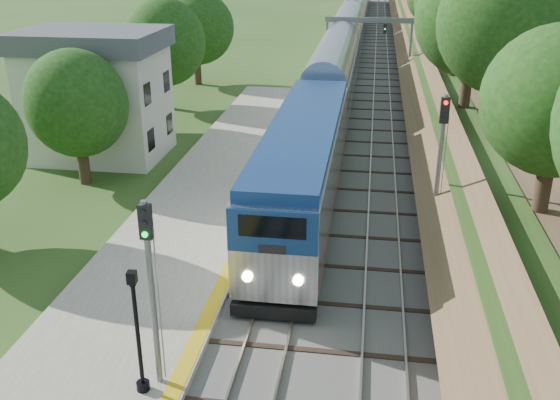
# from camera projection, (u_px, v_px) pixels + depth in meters

# --- Properties ---
(trackbed) EXTENTS (9.50, 170.00, 0.28)m
(trackbed) POSITION_uv_depth(u_px,v_px,m) (362.00, 72.00, 65.84)
(trackbed) COLOR #4C4944
(trackbed) RESTS_ON ground
(platform) EXTENTS (6.40, 68.00, 0.38)m
(platform) POSITION_uv_depth(u_px,v_px,m) (166.00, 264.00, 26.64)
(platform) COLOR gray
(platform) RESTS_ON ground
(yellow_stripe) EXTENTS (0.55, 68.00, 0.01)m
(yellow_stripe) POSITION_uv_depth(u_px,v_px,m) (231.00, 265.00, 26.18)
(yellow_stripe) COLOR gold
(yellow_stripe) RESTS_ON platform
(embankment) EXTENTS (10.64, 170.00, 11.70)m
(embankment) POSITION_uv_depth(u_px,v_px,m) (445.00, 56.00, 63.97)
(embankment) COLOR brown
(embankment) RESTS_ON ground
(station_building) EXTENTS (8.60, 6.60, 8.00)m
(station_building) POSITION_uv_depth(u_px,v_px,m) (97.00, 93.00, 39.10)
(station_building) COLOR silver
(station_building) RESTS_ON ground
(signal_gantry) EXTENTS (8.40, 0.38, 6.20)m
(signal_gantry) POSITION_uv_depth(u_px,v_px,m) (369.00, 32.00, 59.37)
(signal_gantry) COLOR slate
(signal_gantry) RESTS_ON ground
(trees_behind_platform) EXTENTS (7.82, 53.32, 7.21)m
(trees_behind_platform) POSITION_uv_depth(u_px,v_px,m) (71.00, 130.00, 30.03)
(trees_behind_platform) COLOR #332316
(trees_behind_platform) RESTS_ON ground
(train) EXTENTS (3.24, 129.65, 4.76)m
(train) POSITION_uv_depth(u_px,v_px,m) (351.00, 29.00, 79.94)
(train) COLOR black
(train) RESTS_ON trackbed
(lamppost_far) EXTENTS (0.40, 0.40, 4.09)m
(lamppost_far) POSITION_uv_depth(u_px,v_px,m) (138.00, 339.00, 18.27)
(lamppost_far) COLOR black
(lamppost_far) RESTS_ON platform
(signal_platform) EXTENTS (0.36, 0.28, 6.07)m
(signal_platform) POSITION_uv_depth(u_px,v_px,m) (150.00, 276.00, 17.91)
(signal_platform) COLOR slate
(signal_platform) RESTS_ON platform
(signal_farside) EXTENTS (0.38, 0.30, 6.91)m
(signal_farside) POSITION_uv_depth(u_px,v_px,m) (440.00, 155.00, 27.13)
(signal_farside) COLOR slate
(signal_farside) RESTS_ON ground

